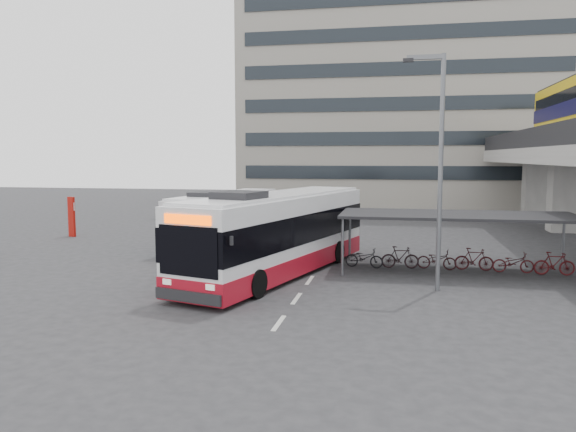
% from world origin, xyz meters
% --- Properties ---
extents(ground, '(120.00, 120.00, 0.00)m').
position_xyz_m(ground, '(0.00, 0.00, 0.00)').
color(ground, '#28282B').
rests_on(ground, ground).
extents(bike_shelter, '(10.00, 4.00, 2.54)m').
position_xyz_m(bike_shelter, '(8.47, 3.00, 1.44)').
color(bike_shelter, '#595B60').
rests_on(bike_shelter, ground).
extents(office_block, '(30.00, 15.00, 25.00)m').
position_xyz_m(office_block, '(6.00, 36.00, 12.50)').
color(office_block, gray).
rests_on(office_block, ground).
extents(road_markings, '(0.15, 7.60, 0.01)m').
position_xyz_m(road_markings, '(2.50, -3.00, 0.01)').
color(road_markings, beige).
rests_on(road_markings, ground).
extents(bus_main, '(6.10, 12.81, 3.71)m').
position_xyz_m(bus_main, '(1.01, 0.97, 1.72)').
color(bus_main, white).
rests_on(bus_main, ground).
extents(bus_teal, '(3.88, 10.85, 3.14)m').
position_xyz_m(bus_teal, '(-3.69, 8.64, 1.46)').
color(bus_teal, white).
rests_on(bus_teal, ground).
extents(pedestrian, '(0.56, 0.70, 1.66)m').
position_xyz_m(pedestrian, '(-1.10, 1.64, 0.83)').
color(pedestrian, black).
rests_on(pedestrian, ground).
extents(lamp_post, '(1.53, 0.24, 8.69)m').
position_xyz_m(lamp_post, '(7.35, -0.79, 4.96)').
color(lamp_post, '#595B60').
rests_on(lamp_post, ground).
extents(sign_totem_north, '(0.53, 0.31, 2.51)m').
position_xyz_m(sign_totem_north, '(-14.11, 9.55, 1.29)').
color(sign_totem_north, '#9F1009').
rests_on(sign_totem_north, ground).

